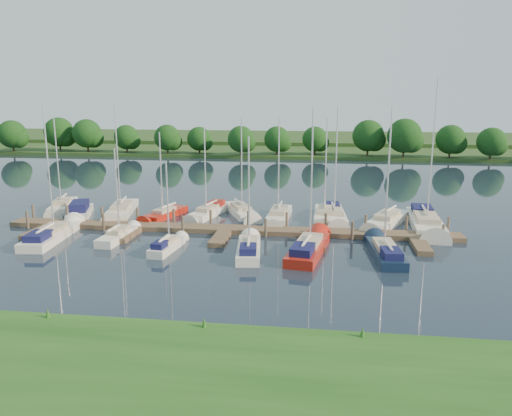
# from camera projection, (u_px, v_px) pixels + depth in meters

# --- Properties ---
(ground) EXTENTS (260.00, 260.00, 0.00)m
(ground) POSITION_uv_depth(u_px,v_px,m) (206.00, 260.00, 36.21)
(ground) COLOR #171E2F
(ground) RESTS_ON ground
(near_bank) EXTENTS (90.00, 10.00, 0.50)m
(near_bank) POSITION_uv_depth(u_px,v_px,m) (117.00, 377.00, 20.68)
(near_bank) COLOR #1B4A15
(near_bank) RESTS_ON ground
(dock) EXTENTS (40.00, 6.00, 0.40)m
(dock) POSITION_uv_depth(u_px,v_px,m) (225.00, 231.00, 43.23)
(dock) COLOR brown
(dock) RESTS_ON ground
(mooring_pilings) EXTENTS (38.24, 2.84, 2.00)m
(mooring_pilings) POSITION_uv_depth(u_px,v_px,m) (228.00, 224.00, 44.23)
(mooring_pilings) COLOR #473D33
(mooring_pilings) RESTS_ON ground
(far_shore) EXTENTS (180.00, 30.00, 0.60)m
(far_shore) POSITION_uv_depth(u_px,v_px,m) (285.00, 150.00, 108.68)
(far_shore) COLOR #28481B
(far_shore) RESTS_ON ground
(distant_hill) EXTENTS (220.00, 40.00, 1.40)m
(distant_hill) POSITION_uv_depth(u_px,v_px,m) (292.00, 138.00, 132.78)
(distant_hill) COLOR #2C4920
(distant_hill) RESTS_ON ground
(treeline) EXTENTS (145.05, 9.71, 8.27)m
(treeline) POSITION_uv_depth(u_px,v_px,m) (247.00, 137.00, 95.76)
(treeline) COLOR #38281C
(treeline) RESTS_ON ground
(sailboat_n_0) EXTENTS (3.56, 7.70, 9.90)m
(sailboat_n_0) POSITION_uv_depth(u_px,v_px,m) (62.00, 208.00, 52.13)
(sailboat_n_0) COLOR silver
(sailboat_n_0) RESTS_ON ground
(motorboat) EXTENTS (3.71, 6.82, 1.89)m
(motorboat) POSITION_uv_depth(u_px,v_px,m) (79.00, 213.00, 49.08)
(motorboat) COLOR silver
(motorboat) RESTS_ON ground
(sailboat_n_2) EXTENTS (3.67, 9.14, 11.39)m
(sailboat_n_2) POSITION_uv_depth(u_px,v_px,m) (121.00, 211.00, 50.53)
(sailboat_n_2) COLOR silver
(sailboat_n_2) RESTS_ON ground
(sailboat_n_3) EXTENTS (3.13, 6.82, 8.67)m
(sailboat_n_3) POSITION_uv_depth(u_px,v_px,m) (164.00, 215.00, 48.94)
(sailboat_n_3) COLOR #AA1C0F
(sailboat_n_3) RESTS_ON ground
(sailboat_n_4) EXTENTS (3.09, 7.22, 9.24)m
(sailboat_n_4) POSITION_uv_depth(u_px,v_px,m) (208.00, 213.00, 49.53)
(sailboat_n_4) COLOR silver
(sailboat_n_4) RESTS_ON ground
(sailboat_n_5) EXTENTS (4.60, 7.64, 9.99)m
(sailboat_n_5) POSITION_uv_depth(u_px,v_px,m) (241.00, 212.00, 50.05)
(sailboat_n_5) COLOR silver
(sailboat_n_5) RESTS_ON ground
(sailboat_n_6) EXTENTS (2.10, 7.96, 10.25)m
(sailboat_n_6) POSITION_uv_depth(u_px,v_px,m) (279.00, 217.00, 47.95)
(sailboat_n_6) COLOR silver
(sailboat_n_6) RESTS_ON ground
(sailboat_n_7) EXTENTS (1.94, 7.85, 10.14)m
(sailboat_n_7) POSITION_uv_depth(u_px,v_px,m) (324.00, 217.00, 48.23)
(sailboat_n_7) COLOR silver
(sailboat_n_7) RESTS_ON ground
(sailboat_n_8) EXTENTS (2.60, 8.90, 11.11)m
(sailboat_n_8) POSITION_uv_depth(u_px,v_px,m) (334.00, 216.00, 48.26)
(sailboat_n_8) COLOR silver
(sailboat_n_8) RESTS_ON ground
(sailboat_n_9) EXTENTS (5.03, 8.61, 11.23)m
(sailboat_n_9) POSITION_uv_depth(u_px,v_px,m) (386.00, 222.00, 46.06)
(sailboat_n_9) COLOR silver
(sailboat_n_9) RESTS_ON ground
(sailboat_n_10) EXTENTS (3.10, 10.89, 13.64)m
(sailboat_n_10) POSITION_uv_depth(u_px,v_px,m) (426.00, 224.00, 45.33)
(sailboat_n_10) COLOR silver
(sailboat_n_10) RESTS_ON ground
(sailboat_s_0) EXTENTS (2.82, 8.97, 11.28)m
(sailboat_s_0) POSITION_uv_depth(u_px,v_px,m) (52.00, 235.00, 41.52)
(sailboat_s_0) COLOR silver
(sailboat_s_0) RESTS_ON ground
(sailboat_s_1) EXTENTS (1.70, 6.06, 7.91)m
(sailboat_s_1) POSITION_uv_depth(u_px,v_px,m) (118.00, 236.00, 41.45)
(sailboat_s_1) COLOR silver
(sailboat_s_1) RESTS_ON ground
(sailboat_s_2) EXTENTS (1.74, 5.44, 7.10)m
(sailboat_s_2) POSITION_uv_depth(u_px,v_px,m) (168.00, 246.00, 38.53)
(sailboat_s_2) COLOR silver
(sailboat_s_2) RESTS_ON ground
(sailboat_s_3) EXTENTS (2.37, 7.17, 9.19)m
(sailboat_s_3) POSITION_uv_depth(u_px,v_px,m) (249.00, 249.00, 37.69)
(sailboat_s_3) COLOR silver
(sailboat_s_3) RESTS_ON ground
(sailboat_s_4) EXTENTS (3.28, 8.97, 11.30)m
(sailboat_s_4) POSITION_uv_depth(u_px,v_px,m) (309.00, 249.00, 37.82)
(sailboat_s_4) COLOR #AA1C0F
(sailboat_s_4) RESTS_ON ground
(sailboat_s_5) EXTENTS (2.40, 7.87, 9.98)m
(sailboat_s_5) POSITION_uv_depth(u_px,v_px,m) (385.00, 252.00, 37.05)
(sailboat_s_5) COLOR #101E35
(sailboat_s_5) RESTS_ON ground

